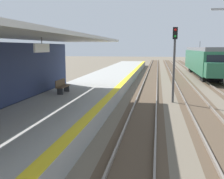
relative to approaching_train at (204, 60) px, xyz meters
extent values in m
cube|color=#999993|center=(-11.20, -20.41, -1.73)|extent=(5.00, 80.00, 0.90)
cube|color=yellow|center=(-8.95, -20.41, -1.27)|extent=(0.50, 80.00, 0.01)
cube|color=silver|center=(-11.30, -28.31, 2.17)|extent=(4.40, 24.00, 0.16)
cube|color=white|center=(-10.90, -26.31, 1.64)|extent=(0.08, 1.40, 0.36)
cylinder|color=#333333|center=(-10.90, -26.31, 1.96)|extent=(0.03, 0.03, 0.27)
cube|color=#4C3D2D|center=(-6.80, -16.41, -2.17)|extent=(2.34, 120.00, 0.01)
cube|color=slate|center=(-7.52, -16.41, -2.09)|extent=(0.08, 120.00, 0.15)
cube|color=slate|center=(-6.08, -16.41, -2.09)|extent=(0.08, 120.00, 0.15)
cube|color=#4C3D2D|center=(-3.40, -16.41, -2.17)|extent=(2.34, 120.00, 0.01)
cube|color=slate|center=(-4.12, -16.41, -2.09)|extent=(0.08, 120.00, 0.15)
cube|color=slate|center=(-2.68, -16.41, -2.09)|extent=(0.08, 120.00, 0.15)
cube|color=#286647|center=(0.00, 0.38, -0.11)|extent=(2.90, 18.00, 2.70)
cube|color=slate|center=(0.00, 0.38, 1.46)|extent=(2.67, 18.00, 0.44)
cube|color=black|center=(0.00, -8.64, 0.30)|extent=(2.32, 0.06, 1.21)
cube|color=#286647|center=(0.00, -9.42, -0.58)|extent=(2.78, 1.60, 1.49)
cube|color=black|center=(1.46, 0.38, 0.30)|extent=(0.04, 15.84, 0.86)
cylinder|color=#333333|center=(0.00, 3.98, 2.13)|extent=(0.06, 0.06, 0.90)
cube|color=black|center=(0.00, -5.47, -1.82)|extent=(2.18, 2.20, 0.72)
cube|color=black|center=(0.00, 6.23, -1.82)|extent=(2.18, 2.20, 0.72)
cylinder|color=#4C4C4C|center=(-4.96, -18.19, 0.02)|extent=(0.16, 0.16, 4.40)
cube|color=black|center=(-4.96, -18.19, 2.62)|extent=(0.32, 0.24, 0.80)
sphere|color=red|center=(-4.96, -18.33, 2.84)|extent=(0.16, 0.16, 0.16)
sphere|color=green|center=(-4.96, -18.33, 2.40)|extent=(0.16, 0.16, 0.16)
cube|color=brown|center=(-12.09, -20.75, -0.84)|extent=(0.44, 1.60, 0.06)
cube|color=brown|center=(-12.29, -20.75, -0.60)|extent=(0.06, 1.60, 0.40)
cube|color=#333333|center=(-12.09, -21.35, -1.06)|extent=(0.36, 0.08, 0.44)
cube|color=#333333|center=(-12.09, -20.15, -1.06)|extent=(0.36, 0.08, 0.44)
camera|label=1|loc=(-6.08, -36.80, 1.68)|focal=42.03mm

